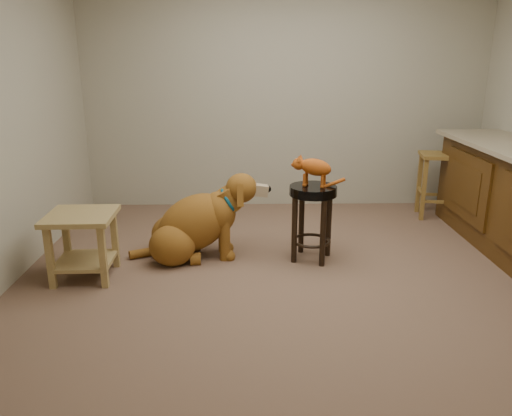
{
  "coord_description": "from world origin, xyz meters",
  "views": [
    {
      "loc": [
        -0.45,
        -3.67,
        1.68
      ],
      "look_at": [
        -0.36,
        0.36,
        0.45
      ],
      "focal_mm": 35.0,
      "sensor_mm": 36.0,
      "label": 1
    }
  ],
  "objects_px": {
    "golden_retriever": "(196,225)",
    "side_table": "(83,236)",
    "padded_stool": "(312,208)",
    "wood_stool": "(436,184)",
    "tabby_kitten": "(313,168)"
  },
  "relations": [
    {
      "from": "golden_retriever",
      "to": "side_table",
      "type": "bearing_deg",
      "value": -159.98
    },
    {
      "from": "padded_stool",
      "to": "golden_retriever",
      "type": "height_order",
      "value": "golden_retriever"
    },
    {
      "from": "wood_stool",
      "to": "tabby_kitten",
      "type": "distance_m",
      "value": 1.94
    },
    {
      "from": "padded_stool",
      "to": "tabby_kitten",
      "type": "xyz_separation_m",
      "value": [
        -0.01,
        0.0,
        0.34
      ]
    },
    {
      "from": "wood_stool",
      "to": "side_table",
      "type": "bearing_deg",
      "value": -155.68
    },
    {
      "from": "wood_stool",
      "to": "tabby_kitten",
      "type": "relative_size",
      "value": 1.55
    },
    {
      "from": "side_table",
      "to": "tabby_kitten",
      "type": "relative_size",
      "value": 1.17
    },
    {
      "from": "side_table",
      "to": "wood_stool",
      "type": "bearing_deg",
      "value": 24.32
    },
    {
      "from": "wood_stool",
      "to": "side_table",
      "type": "xyz_separation_m",
      "value": [
        -3.32,
        -1.5,
        -0.01
      ]
    },
    {
      "from": "tabby_kitten",
      "to": "side_table",
      "type": "bearing_deg",
      "value": -149.21
    },
    {
      "from": "golden_retriever",
      "to": "tabby_kitten",
      "type": "relative_size",
      "value": 2.76
    },
    {
      "from": "padded_stool",
      "to": "side_table",
      "type": "bearing_deg",
      "value": -169.62
    },
    {
      "from": "wood_stool",
      "to": "padded_stool",
      "type": "bearing_deg",
      "value": -141.96
    },
    {
      "from": "padded_stool",
      "to": "wood_stool",
      "type": "height_order",
      "value": "wood_stool"
    },
    {
      "from": "padded_stool",
      "to": "side_table",
      "type": "xyz_separation_m",
      "value": [
        -1.83,
        -0.34,
        -0.11
      ]
    }
  ]
}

